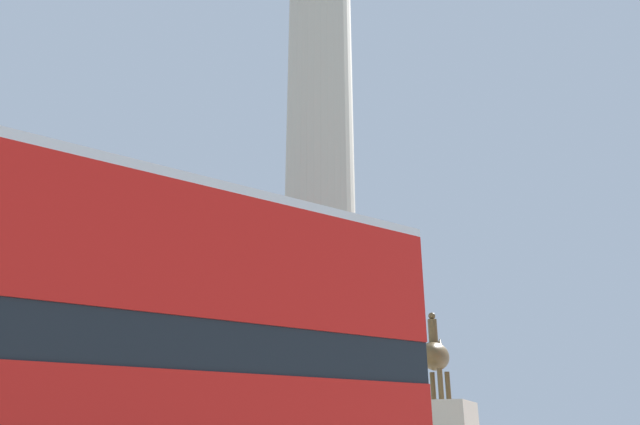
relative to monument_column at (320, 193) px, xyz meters
The scene contains 2 objects.
monument_column is the anchor object (origin of this frame).
street_lamp 5.76m from the monument_column, 149.28° to the right, with size 0.41×0.41×5.70m.
Camera 1 is at (-8.63, -12.18, 1.48)m, focal length 32.00 mm.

